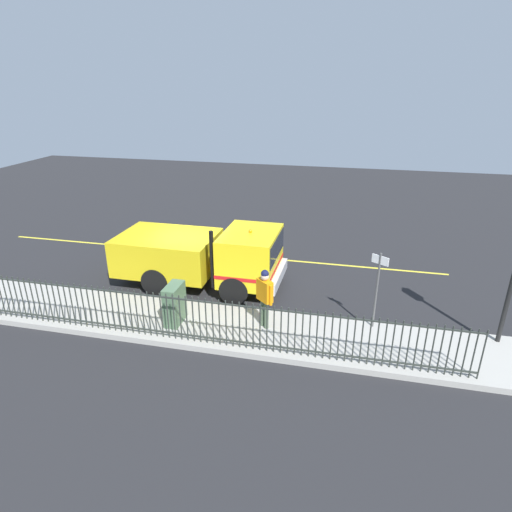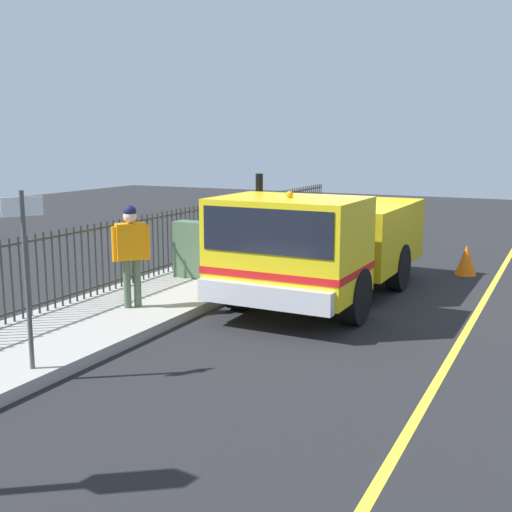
# 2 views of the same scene
# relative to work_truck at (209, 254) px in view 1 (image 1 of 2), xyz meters

# --- Properties ---
(ground_plane) EXTENTS (45.97, 45.97, 0.00)m
(ground_plane) POSITION_rel_work_truck_xyz_m (-0.44, -0.94, -1.20)
(ground_plane) COLOR #232326
(ground_plane) RESTS_ON ground
(sidewalk_slab) EXTENTS (2.41, 20.89, 0.17)m
(sidewalk_slab) POSITION_rel_work_truck_xyz_m (2.74, -0.94, -1.12)
(sidewalk_slab) COLOR #A3A099
(sidewalk_slab) RESTS_ON ground
(lane_marking) EXTENTS (0.12, 18.80, 0.01)m
(lane_marking) POSITION_rel_work_truck_xyz_m (-2.84, -0.94, -1.20)
(lane_marking) COLOR yellow
(lane_marking) RESTS_ON ground
(work_truck) EXTENTS (2.54, 5.81, 2.43)m
(work_truck) POSITION_rel_work_truck_xyz_m (0.00, 0.00, 0.00)
(work_truck) COLOR yellow
(work_truck) RESTS_ON ground
(worker_standing) EXTENTS (0.50, 0.53, 1.79)m
(worker_standing) POSITION_rel_work_truck_xyz_m (2.54, 2.51, 0.06)
(worker_standing) COLOR orange
(worker_standing) RESTS_ON sidewalk_slab
(iron_fence) EXTENTS (0.04, 17.80, 1.36)m
(iron_fence) POSITION_rel_work_truck_xyz_m (3.70, -0.94, -0.35)
(iron_fence) COLOR #2D332D
(iron_fence) RESTS_ON sidewalk_slab
(utility_cabinet) EXTENTS (0.85, 0.40, 1.19)m
(utility_cabinet) POSITION_rel_work_truck_xyz_m (2.88, -0.09, -0.44)
(utility_cabinet) COLOR #4C6B4C
(utility_cabinet) RESTS_ON sidewalk_slab
(traffic_cone) EXTENTS (0.49, 0.49, 0.70)m
(traffic_cone) POSITION_rel_work_truck_xyz_m (-2.15, -3.70, -0.85)
(traffic_cone) COLOR orange
(traffic_cone) RESTS_ON ground
(street_sign) EXTENTS (0.29, 0.44, 2.28)m
(street_sign) POSITION_rel_work_truck_xyz_m (1.83, 5.55, 0.39)
(street_sign) COLOR #4C4C4C
(street_sign) RESTS_ON sidewalk_slab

